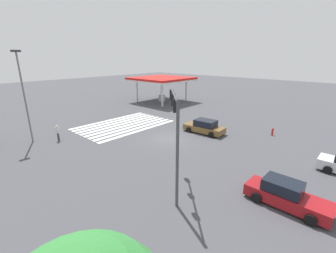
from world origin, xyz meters
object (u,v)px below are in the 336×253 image
(pedestrian, at_px, (58,132))
(fire_hydrant, at_px, (272,132))
(car_2, at_px, (204,127))
(car_1, at_px, (286,195))
(street_light_pole_a, at_px, (23,90))
(traffic_signal_mast, at_px, (175,120))

(pedestrian, height_order, fire_hydrant, pedestrian)
(car_2, bearing_deg, pedestrian, 47.39)
(car_1, xyz_separation_m, street_light_pole_a, (6.51, -23.00, 4.72))
(street_light_pole_a, bearing_deg, pedestrian, 139.83)
(car_1, height_order, pedestrian, pedestrian)
(pedestrian, relative_size, fire_hydrant, 1.98)
(traffic_signal_mast, height_order, car_1, traffic_signal_mast)
(pedestrian, xyz_separation_m, fire_hydrant, (-17.16, 16.39, -0.53))
(traffic_signal_mast, relative_size, car_2, 1.33)
(car_2, bearing_deg, traffic_signal_mast, 109.92)
(traffic_signal_mast, bearing_deg, pedestrian, 50.89)
(traffic_signal_mast, height_order, car_2, traffic_signal_mast)
(car_1, relative_size, fire_hydrant, 5.48)
(street_light_pole_a, xyz_separation_m, fire_hydrant, (-19.16, 18.07, -5.00))
(traffic_signal_mast, distance_m, fire_hydrant, 16.26)
(car_2, xyz_separation_m, fire_hydrant, (-4.47, 6.26, -0.30))
(traffic_signal_mast, xyz_separation_m, car_1, (-2.95, 6.24, -4.10))
(car_2, distance_m, street_light_pole_a, 19.43)
(car_1, distance_m, pedestrian, 21.79)
(street_light_pole_a, bearing_deg, car_1, 105.80)
(car_1, xyz_separation_m, pedestrian, (4.51, -21.31, 0.24))
(car_1, height_order, fire_hydrant, car_1)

